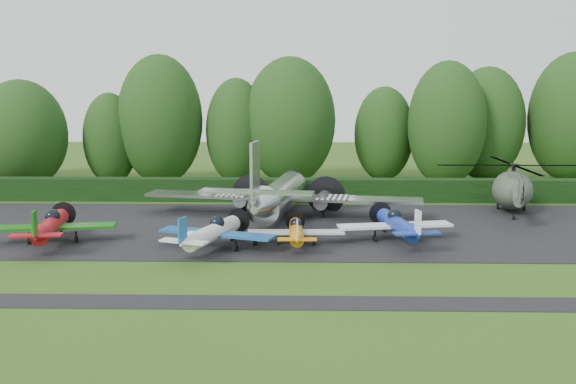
{
  "coord_description": "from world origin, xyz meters",
  "views": [
    {
      "loc": [
        3.62,
        -34.97,
        10.2
      ],
      "look_at": [
        2.63,
        10.86,
        2.5
      ],
      "focal_mm": 40.0,
      "sensor_mm": 36.0,
      "label": 1
    }
  ],
  "objects_px": {
    "light_plane_white": "(213,232)",
    "helicopter": "(513,186)",
    "light_plane_blue": "(397,224)",
    "light_plane_orange": "(296,231)",
    "transport_plane": "(279,195)",
    "light_plane_red": "(51,226)"
  },
  "relations": [
    {
      "from": "light_plane_red",
      "to": "light_plane_orange",
      "type": "xyz_separation_m",
      "value": [
        15.72,
        -0.02,
        -0.28
      ]
    },
    {
      "from": "light_plane_orange",
      "to": "light_plane_blue",
      "type": "height_order",
      "value": "light_plane_blue"
    },
    {
      "from": "light_plane_white",
      "to": "light_plane_blue",
      "type": "xyz_separation_m",
      "value": [
        11.74,
        2.48,
        0.01
      ]
    },
    {
      "from": "transport_plane",
      "to": "light_plane_red",
      "type": "relative_size",
      "value": 2.59
    },
    {
      "from": "light_plane_blue",
      "to": "light_plane_orange",
      "type": "bearing_deg",
      "value": -159.71
    },
    {
      "from": "transport_plane",
      "to": "light_plane_white",
      "type": "relative_size",
      "value": 2.72
    },
    {
      "from": "light_plane_white",
      "to": "light_plane_orange",
      "type": "relative_size",
      "value": 1.21
    },
    {
      "from": "light_plane_red",
      "to": "transport_plane",
      "type": "bearing_deg",
      "value": 38.09
    },
    {
      "from": "light_plane_orange",
      "to": "light_plane_red",
      "type": "bearing_deg",
      "value": -178.42
    },
    {
      "from": "transport_plane",
      "to": "helicopter",
      "type": "xyz_separation_m",
      "value": [
        18.69,
        3.51,
        0.18
      ]
    },
    {
      "from": "light_plane_red",
      "to": "helicopter",
      "type": "height_order",
      "value": "helicopter"
    },
    {
      "from": "helicopter",
      "to": "light_plane_blue",
      "type": "bearing_deg",
      "value": -151.13
    },
    {
      "from": "transport_plane",
      "to": "light_plane_orange",
      "type": "relative_size",
      "value": 3.3
    },
    {
      "from": "light_plane_red",
      "to": "helicopter",
      "type": "relative_size",
      "value": 0.58
    },
    {
      "from": "light_plane_orange",
      "to": "helicopter",
      "type": "height_order",
      "value": "helicopter"
    },
    {
      "from": "light_plane_white",
      "to": "helicopter",
      "type": "height_order",
      "value": "helicopter"
    },
    {
      "from": "transport_plane",
      "to": "light_plane_blue",
      "type": "distance_m",
      "value": 10.46
    },
    {
      "from": "light_plane_white",
      "to": "helicopter",
      "type": "bearing_deg",
      "value": 10.36
    },
    {
      "from": "light_plane_blue",
      "to": "transport_plane",
      "type": "bearing_deg",
      "value": 149.64
    },
    {
      "from": "transport_plane",
      "to": "light_plane_blue",
      "type": "height_order",
      "value": "transport_plane"
    },
    {
      "from": "light_plane_red",
      "to": "light_plane_blue",
      "type": "relative_size",
      "value": 1.05
    },
    {
      "from": "light_plane_orange",
      "to": "helicopter",
      "type": "relative_size",
      "value": 0.46
    }
  ]
}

